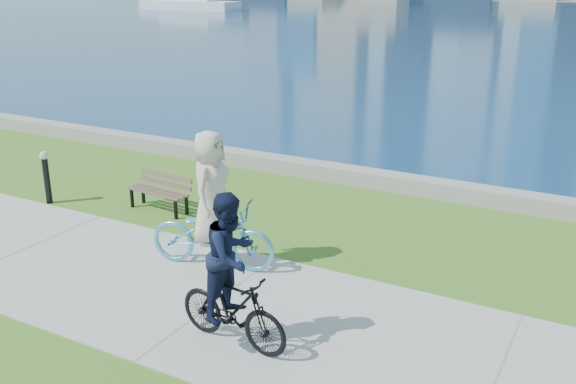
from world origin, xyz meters
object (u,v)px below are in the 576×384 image
park_bench (161,189)px  bollard_lamp (46,174)px  cyclist_man (232,283)px  cyclist_woman (212,218)px

park_bench → bollard_lamp: bollard_lamp is taller
park_bench → cyclist_man: bearing=-36.0°
park_bench → bollard_lamp: 2.47m
park_bench → bollard_lamp: size_ratio=1.27×
park_bench → cyclist_woman: (2.48, -1.71, 0.42)m
cyclist_woman → cyclist_man: size_ratio=1.10×
bollard_lamp → cyclist_man: size_ratio=0.54×
cyclist_woman → cyclist_man: 2.40m
cyclist_woman → bollard_lamp: bearing=67.1°
park_bench → cyclist_man: 5.40m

